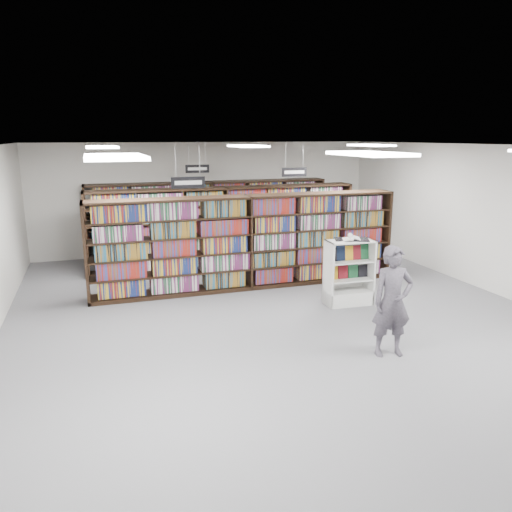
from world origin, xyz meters
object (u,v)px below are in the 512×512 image
object	(u,v)px
endcap_display	(348,282)
open_book	(351,238)
shopper	(392,301)
bookshelf_row_near	(248,242)

from	to	relation	value
endcap_display	open_book	size ratio (longest dim) A/B	1.74
open_book	shopper	world-z (taller)	shopper
bookshelf_row_near	shopper	size ratio (longest dim) A/B	3.98
shopper	endcap_display	bearing A→B (deg)	85.59
bookshelf_row_near	shopper	xyz separation A→B (m)	(1.05, -4.14, -0.17)
bookshelf_row_near	shopper	world-z (taller)	bookshelf_row_near
open_book	endcap_display	bearing A→B (deg)	-142.87
bookshelf_row_near	shopper	bearing A→B (deg)	-75.81
bookshelf_row_near	open_book	world-z (taller)	bookshelf_row_near
open_book	shopper	bearing A→B (deg)	-81.12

